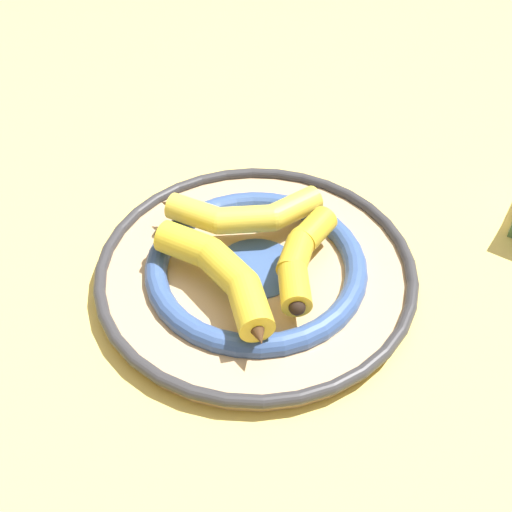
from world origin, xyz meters
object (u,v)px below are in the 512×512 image
banana_b (222,274)px  banana_a (303,255)px  decorative_bowl (256,268)px  banana_c (242,214)px

banana_b → banana_a: bearing=-108.7°
decorative_bowl → banana_c: banana_c is taller
decorative_bowl → banana_a: bearing=153.1°
decorative_bowl → banana_b: (0.05, 0.04, 0.04)m
banana_a → banana_c: 0.10m
decorative_bowl → banana_b: size_ratio=1.97×
banana_c → banana_a: bearing=-50.2°
decorative_bowl → banana_b: banana_b is taller
decorative_bowl → banana_b: 0.07m
decorative_bowl → banana_a: 0.06m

